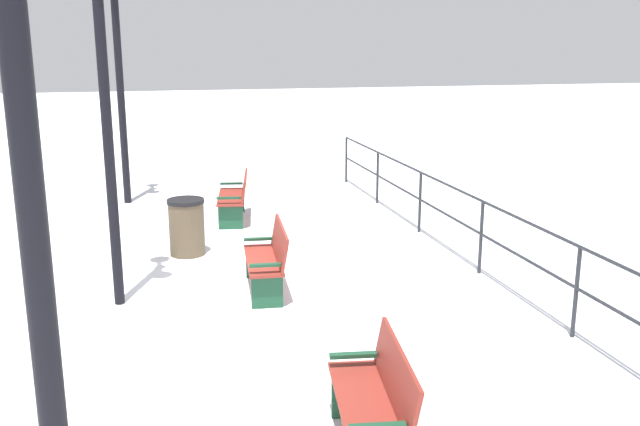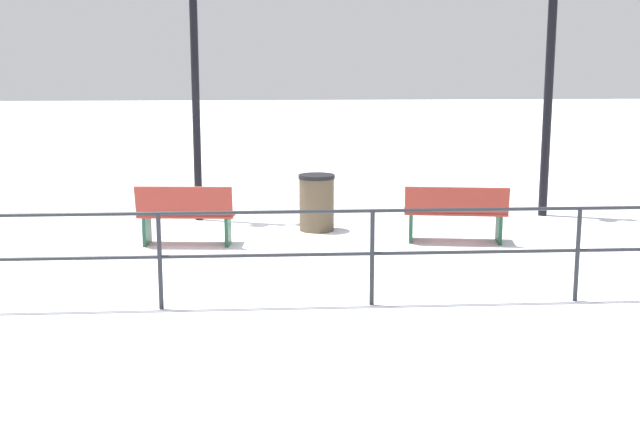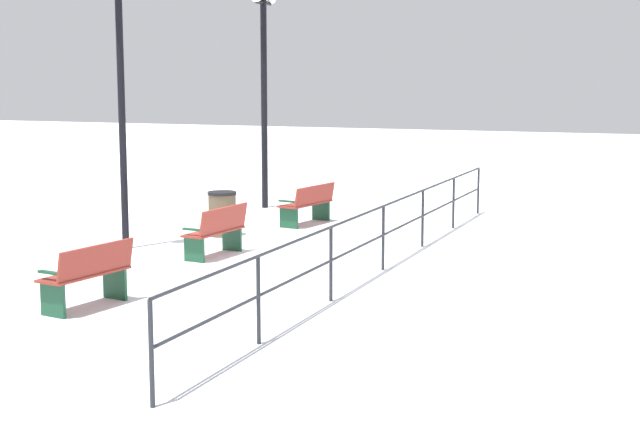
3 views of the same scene
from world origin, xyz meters
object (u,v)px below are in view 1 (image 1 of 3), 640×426
(bench_third, at_px, (375,401))
(trash_bin, at_px, (187,227))
(bench_second, at_px, (269,258))
(lamppost_near, at_px, (117,32))
(bench_nearest, at_px, (236,196))
(lamppost_far, at_px, (10,1))

(bench_third, height_order, trash_bin, bench_third)
(bench_third, bearing_deg, trash_bin, -71.02)
(bench_second, xyz_separation_m, lamppost_near, (1.92, -5.89, 2.94))
(lamppost_near, height_order, trash_bin, lamppost_near)
(bench_second, relative_size, bench_third, 1.00)
(bench_second, distance_m, trash_bin, 2.16)
(bench_nearest, distance_m, lamppost_near, 4.07)
(bench_second, height_order, lamppost_far, lamppost_far)
(bench_nearest, bearing_deg, bench_third, 99.74)
(bench_second, distance_m, lamppost_far, 6.79)
(bench_third, xyz_separation_m, lamppost_far, (2.09, 1.90, 2.90))
(bench_third, height_order, lamppost_near, lamppost_near)
(bench_second, bearing_deg, lamppost_far, 76.71)
(bench_nearest, relative_size, lamppost_near, 0.30)
(bench_second, distance_m, bench_third, 3.92)
(bench_nearest, bearing_deg, lamppost_far, 87.46)
(lamppost_far, bearing_deg, bench_nearest, -101.52)
(bench_second, relative_size, trash_bin, 1.61)
(lamppost_far, xyz_separation_m, trash_bin, (-0.97, -7.76, -2.93))
(bench_second, relative_size, lamppost_near, 0.28)
(bench_second, bearing_deg, bench_nearest, -85.96)
(bench_nearest, bearing_deg, trash_bin, 71.85)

